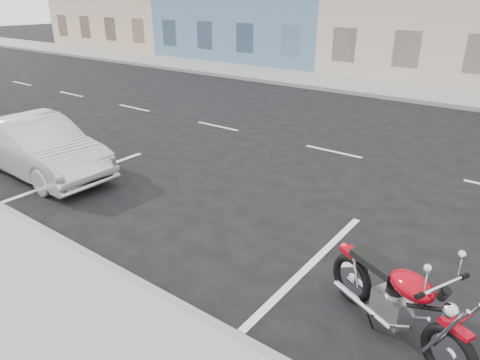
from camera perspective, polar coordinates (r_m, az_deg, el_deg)
name	(u,v)px	position (r m, az deg, el deg)	size (l,w,h in m)	color
ground	(410,168)	(11.07, 21.69, 1.45)	(120.00, 120.00, 0.00)	black
sidewalk_far	(357,85)	(20.56, 15.29, 12.10)	(80.00, 3.40, 0.15)	gray
curb_near	(17,217)	(8.90, -27.58, -4.40)	(80.00, 0.12, 0.16)	gray
curb_far	(341,91)	(19.02, 13.29, 11.44)	(80.00, 0.12, 0.16)	gray
motorcycle	(454,346)	(5.23, 26.66, -19.15)	(2.04, 1.09, 1.10)	black
sedan_silver	(39,147)	(10.78, -25.27, 4.02)	(1.40, 4.01, 1.32)	#B8BBC0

